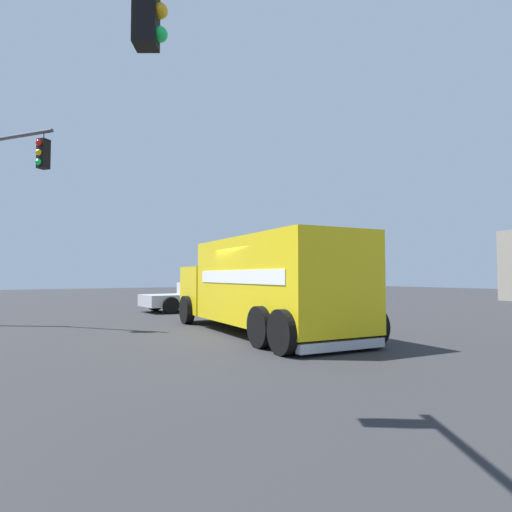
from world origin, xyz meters
name	(u,v)px	position (x,y,z in m)	size (l,w,h in m)	color
ground_plane	(267,335)	(0.00, 0.00, 0.00)	(100.00, 100.00, 0.00)	#2B2B2D
delivery_truck	(263,284)	(-0.40, 0.13, 1.47)	(8.58, 3.66, 2.80)	yellow
pickup_silver	(197,296)	(-9.09, 2.15, 0.73)	(2.26, 5.21, 1.38)	#B7BABF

